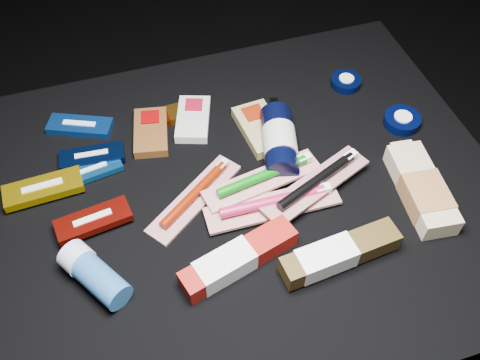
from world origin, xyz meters
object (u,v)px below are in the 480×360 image
object	(u,v)px
bodywash_bottle	(422,190)
lotion_bottle	(279,141)
toothpaste_carton_red	(234,261)
deodorant_stick	(94,274)

from	to	relation	value
bodywash_bottle	lotion_bottle	bearing A→B (deg)	145.81
bodywash_bottle	toothpaste_carton_red	distance (m)	0.36
lotion_bottle	toothpaste_carton_red	size ratio (longest dim) A/B	0.96
lotion_bottle	bodywash_bottle	distance (m)	0.27
bodywash_bottle	deodorant_stick	world-z (taller)	deodorant_stick
lotion_bottle	toothpaste_carton_red	distance (m)	0.26
lotion_bottle	bodywash_bottle	world-z (taller)	lotion_bottle
lotion_bottle	deodorant_stick	bearing A→B (deg)	-140.38
toothpaste_carton_red	lotion_bottle	bearing A→B (deg)	38.38
deodorant_stick	toothpaste_carton_red	size ratio (longest dim) A/B	0.63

